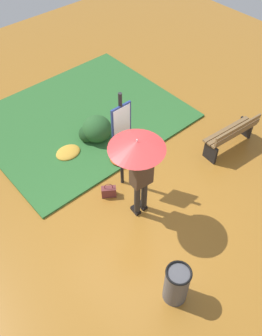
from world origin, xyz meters
name	(u,v)px	position (x,y,z in m)	size (l,w,h in m)	color
ground_plane	(136,219)	(0.00, 0.00, 0.00)	(18.00, 18.00, 0.00)	#9E6623
grass_verge	(82,118)	(-1.02, -3.21, 0.03)	(4.80, 4.00, 0.05)	#2D662D
person_with_umbrella	(139,159)	(-0.13, -0.10, 1.55)	(0.96, 0.96, 2.04)	#2D2823
info_sign_post	(121,132)	(-0.42, -0.90, 1.44)	(0.44, 0.07, 2.30)	black
handbag	(109,191)	(0.02, -0.82, 0.13)	(0.33, 0.29, 0.37)	brown
park_bench	(231,135)	(-2.97, -0.09, 0.40)	(1.40, 0.48, 0.75)	black
trash_bin	(176,284)	(0.54, 1.55, 0.42)	(0.42, 0.42, 0.83)	#4C4C51
shrub_cluster	(95,130)	(-0.82, -2.36, 0.29)	(0.76, 0.69, 0.62)	#285628
leaf_pile_near_person	(68,152)	(-0.02, -2.36, 0.06)	(0.58, 0.47, 0.13)	gold
leaf_pile_far_path	(125,156)	(-0.93, -1.42, 0.08)	(0.74, 0.60, 0.16)	#B74C1E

